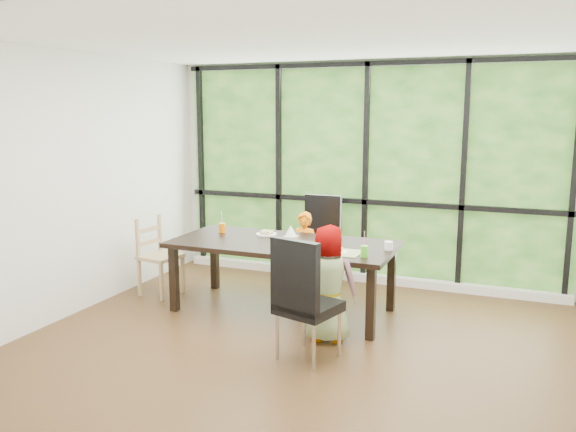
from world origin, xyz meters
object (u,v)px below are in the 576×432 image
object	(u,v)px
plate_far	(267,234)
white_mug	(389,246)
orange_cup	(222,228)
child_older	(327,283)
green_cup	(364,251)
tissue_box	(291,241)
plate_near	(336,252)
chair_interior_leather	(309,298)
child_toddler	(304,253)
dining_table	(283,277)
chair_end_beech	(161,257)
chair_window_leather	(318,241)

from	to	relation	value
plate_far	white_mug	size ratio (longest dim) A/B	2.72
orange_cup	child_older	bearing A→B (deg)	-27.69
green_cup	tissue_box	xyz separation A→B (m)	(-0.80, 0.13, 0.00)
orange_cup	plate_near	bearing A→B (deg)	-16.34
chair_interior_leather	tissue_box	distance (m)	1.05
child_toddler	green_cup	xyz separation A→B (m)	(0.96, -0.95, 0.32)
chair_interior_leather	child_toddler	world-z (taller)	chair_interior_leather
plate_near	dining_table	bearing A→B (deg)	159.50
dining_table	green_cup	xyz separation A→B (m)	(0.96, -0.31, 0.43)
child_toddler	dining_table	bearing A→B (deg)	-80.65
dining_table	child_toddler	size ratio (longest dim) A/B	2.42
plate_far	tissue_box	distance (m)	0.64
child_toddler	child_older	bearing A→B (deg)	-51.82
dining_table	orange_cup	xyz separation A→B (m)	(-0.82, 0.19, 0.43)
green_cup	white_mug	distance (m)	0.40
chair_end_beech	chair_window_leather	bearing A→B (deg)	-46.41
chair_window_leather	tissue_box	world-z (taller)	chair_window_leather
child_older	white_mug	xyz separation A→B (m)	(0.42, 0.67, 0.25)
orange_cup	chair_window_leather	bearing A→B (deg)	46.14
chair_end_beech	tissue_box	distance (m)	1.73
dining_table	child_older	bearing A→B (deg)	-41.24
plate_far	tissue_box	world-z (taller)	tissue_box
dining_table	white_mug	bearing A→B (deg)	3.41
chair_window_leather	white_mug	distance (m)	1.49
dining_table	tissue_box	size ratio (longest dim) A/B	17.85
orange_cup	green_cup	size ratio (longest dim) A/B	0.99
chair_end_beech	white_mug	distance (m)	2.65
dining_table	chair_window_leather	size ratio (longest dim) A/B	2.16
chair_end_beech	plate_near	bearing A→B (deg)	-87.34
child_older	green_cup	size ratio (longest dim) A/B	9.96
plate_far	white_mug	world-z (taller)	white_mug
dining_table	chair_window_leather	bearing A→B (deg)	88.93
child_toddler	green_cup	world-z (taller)	child_toddler
chair_end_beech	plate_near	distance (m)	2.21
child_older	child_toddler	bearing A→B (deg)	-73.08
chair_end_beech	plate_far	distance (m)	1.28
chair_end_beech	child_older	bearing A→B (deg)	-96.20
tissue_box	chair_window_leather	bearing A→B (deg)	96.52
child_older	orange_cup	world-z (taller)	child_older
chair_end_beech	white_mug	size ratio (longest dim) A/B	10.54
green_cup	chair_interior_leather	bearing A→B (deg)	-110.46
white_mug	chair_window_leather	bearing A→B (deg)	137.54
child_toddler	chair_end_beech	bearing A→B (deg)	-147.33
dining_table	orange_cup	distance (m)	0.94
plate_far	orange_cup	distance (m)	0.52
chair_end_beech	tissue_box	world-z (taller)	chair_end_beech
chair_window_leather	child_toddler	bearing A→B (deg)	-93.23
child_toddler	plate_near	distance (m)	1.14
chair_interior_leather	green_cup	xyz separation A→B (m)	(0.28, 0.75, 0.26)
dining_table	chair_interior_leather	distance (m)	1.26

